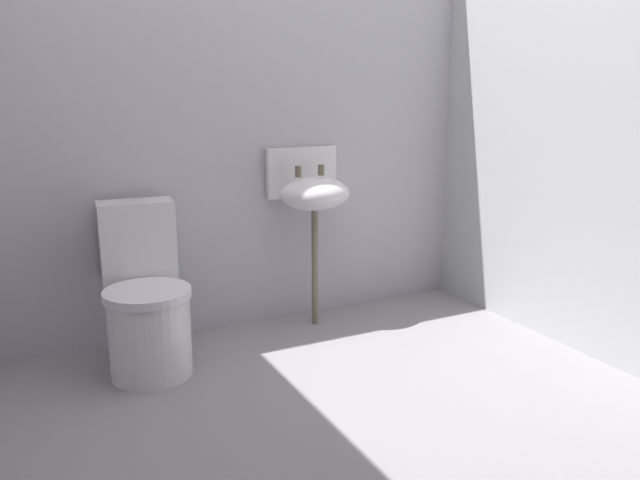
{
  "coord_description": "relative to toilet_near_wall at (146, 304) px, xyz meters",
  "views": [
    {
      "loc": [
        -1.19,
        -2.03,
        1.34
      ],
      "look_at": [
        0.0,
        0.32,
        0.7
      ],
      "focal_mm": 36.39,
      "sensor_mm": 36.0,
      "label": 1
    }
  ],
  "objects": [
    {
      "name": "ground_plane",
      "position": [
        0.61,
        -0.94,
        -0.36
      ],
      "size": [
        3.18,
        2.98,
        0.08
      ],
      "primitive_type": "cube",
      "color": "gray"
    },
    {
      "name": "wall_back",
      "position": [
        0.61,
        0.4,
        0.89
      ],
      "size": [
        3.18,
        0.1,
        2.43
      ],
      "primitive_type": "cube",
      "color": "#AFABB7",
      "rests_on": "ground"
    },
    {
      "name": "sink",
      "position": [
        0.97,
        0.19,
        0.43
      ],
      "size": [
        0.42,
        0.35,
        0.99
      ],
      "color": "#6D624C",
      "rests_on": "ground"
    },
    {
      "name": "toilet_near_wall",
      "position": [
        0.0,
        0.0,
        0.0
      ],
      "size": [
        0.44,
        0.62,
        0.78
      ],
      "rotation": [
        0.0,
        0.0,
        3.04
      ],
      "color": "white",
      "rests_on": "ground"
    },
    {
      "name": "wall_right",
      "position": [
        2.05,
        -0.84,
        0.89
      ],
      "size": [
        0.1,
        2.78,
        2.43
      ],
      "primitive_type": "cube",
      "color": "#AEAFB2",
      "rests_on": "ground"
    }
  ]
}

